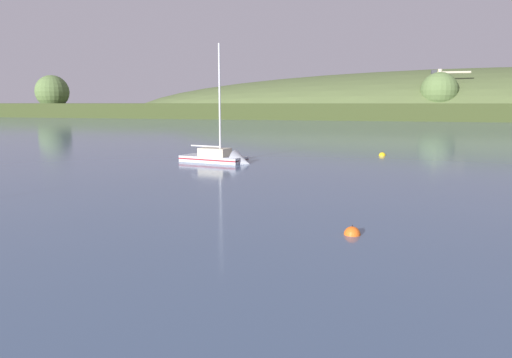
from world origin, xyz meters
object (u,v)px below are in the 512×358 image
object	(u,v)px
dockside_crane	(439,95)
mooring_buoy_foreground	(382,156)
mooring_buoy_midchannel	(352,235)
sailboat_near_mooring	(222,160)

from	to	relation	value
dockside_crane	mooring_buoy_foreground	bearing A→B (deg)	-97.97
mooring_buoy_foreground	mooring_buoy_midchannel	distance (m)	34.82
mooring_buoy_foreground	mooring_buoy_midchannel	world-z (taller)	same
mooring_buoy_midchannel	dockside_crane	bearing A→B (deg)	83.88
mooring_buoy_foreground	sailboat_near_mooring	bearing A→B (deg)	-144.72
dockside_crane	sailboat_near_mooring	distance (m)	149.21
dockside_crane	mooring_buoy_foreground	distance (m)	135.40
sailboat_near_mooring	mooring_buoy_midchannel	world-z (taller)	sailboat_near_mooring
mooring_buoy_midchannel	sailboat_near_mooring	bearing A→B (deg)	122.85
sailboat_near_mooring	mooring_buoy_midchannel	distance (m)	28.10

